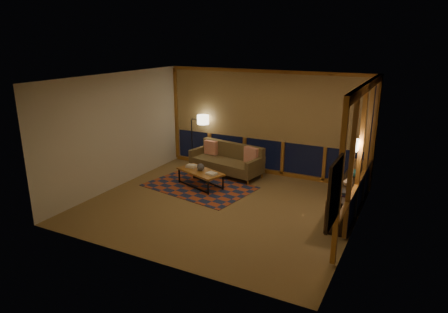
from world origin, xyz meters
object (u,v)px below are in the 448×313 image
at_px(floor_lamp, 192,140).
at_px(bookshelf, 349,195).
at_px(coffee_table, 201,179).
at_px(sofa, 226,160).

bearing_deg(floor_lamp, bookshelf, -24.02).
bearing_deg(coffee_table, floor_lamp, 148.11).
xyz_separation_m(sofa, bookshelf, (3.29, -0.84, -0.07)).
height_order(floor_lamp, bookshelf, floor_lamp).
relative_size(sofa, bookshelf, 0.74).
bearing_deg(sofa, bookshelf, -3.75).
height_order(coffee_table, floor_lamp, floor_lamp).
xyz_separation_m(coffee_table, bookshelf, (3.44, 0.23, 0.12)).
relative_size(sofa, coffee_table, 1.61).
xyz_separation_m(floor_lamp, bookshelf, (4.49, -1.10, -0.41)).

